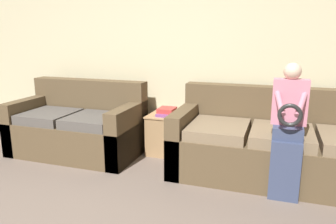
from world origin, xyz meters
TOP-DOWN VIEW (x-y plane):
  - wall_back at (0.00, 2.71)m, footprint 7.64×0.06m
  - couch_main at (1.52, 2.15)m, footprint 2.21×0.96m
  - couch_side at (-0.89, 2.10)m, footprint 1.57×0.86m
  - child_left_seated at (1.56, 1.75)m, footprint 0.31×0.37m
  - side_shelf at (0.16, 2.43)m, footprint 0.42×0.46m
  - book_stack at (0.17, 2.42)m, footprint 0.20×0.32m

SIDE VIEW (x-z plane):
  - side_shelf at x=0.16m, z-range 0.01..0.51m
  - couch_side at x=-0.89m, z-range -0.12..0.77m
  - couch_main at x=1.52m, z-range -0.13..0.77m
  - book_stack at x=0.17m, z-range 0.50..0.58m
  - child_left_seated at x=1.56m, z-range 0.05..1.27m
  - wall_back at x=0.00m, z-range 0.00..2.55m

